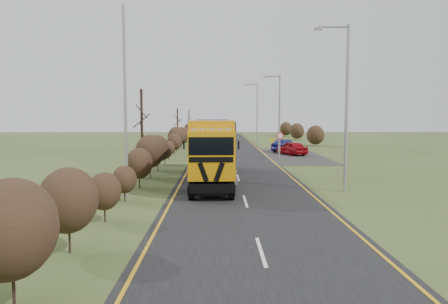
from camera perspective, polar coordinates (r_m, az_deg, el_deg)
name	(u,v)px	position (r m, az deg, el deg)	size (l,w,h in m)	color
ground	(241,188)	(25.92, 2.24, -4.73)	(160.00, 160.00, 0.00)	#3C4A1F
road	(235,167)	(35.80, 1.39, -2.01)	(8.00, 120.00, 0.02)	black
layby	(293,156)	(46.39, 8.97, -0.46)	(6.00, 18.00, 0.02)	#292725
lane_markings	(235,168)	(35.49, 1.41, -2.04)	(7.52, 116.00, 0.01)	#CD9213
hedgerow	(158,150)	(33.83, -8.66, 0.26)	(2.24, 102.04, 6.05)	#2F1F15
lorry	(213,146)	(28.62, -1.47, 0.81)	(2.82, 14.53, 4.04)	black
car_red_hatchback	(292,148)	(47.14, 8.85, 0.49)	(1.70, 4.23, 1.44)	#9C0710
car_blue_sedan	(285,146)	(50.93, 7.91, 0.80)	(1.47, 4.21, 1.39)	#0D0B3E
streetlight_near	(345,100)	(25.29, 15.48, 6.51)	(1.97, 0.19, 9.29)	#999C9E
streetlight_mid	(278,113)	(42.75, 7.12, 5.06)	(1.74, 0.18, 8.12)	#999C9E
streetlight_far	(256,110)	(67.10, 4.26, 5.48)	(1.91, 0.18, 9.00)	#999C9E
left_pole	(125,102)	(23.36, -12.78, 6.37)	(0.16, 0.16, 9.98)	#999C9E
speed_sign	(280,140)	(42.52, 7.31, 1.57)	(0.72, 0.10, 2.63)	#999C9E
warning_board	(272,143)	(50.59, 6.30, 1.12)	(0.63, 0.11, 1.66)	#999C9E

